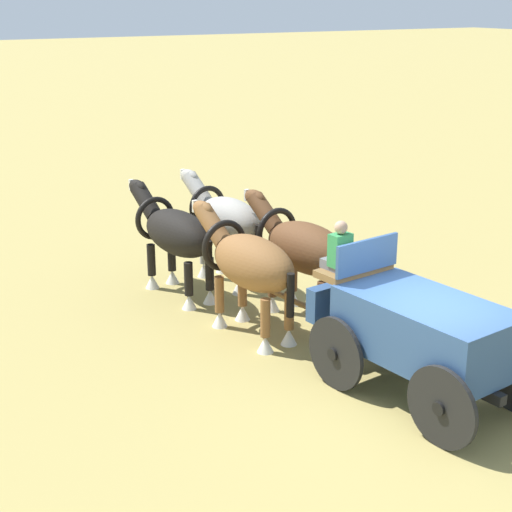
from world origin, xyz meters
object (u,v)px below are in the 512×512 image
at_px(draft_horse_rear_off, 303,249).
at_px(draft_horse_lead_near, 175,234).
at_px(show_wagon, 417,329).
at_px(draft_horse_lead_off, 226,220).
at_px(draft_horse_rear_near, 249,264).

height_order(draft_horse_rear_off, draft_horse_lead_near, draft_horse_rear_off).
height_order(show_wagon, draft_horse_lead_off, show_wagon).
height_order(draft_horse_rear_off, draft_horse_lead_off, draft_horse_rear_off).
bearing_deg(draft_horse_rear_off, draft_horse_rear_near, 96.92).
bearing_deg(draft_horse_lead_near, show_wagon, -167.18).
distance_m(draft_horse_rear_near, draft_horse_lead_off, 2.92).
bearing_deg(draft_horse_rear_off, show_wagon, 176.40).
relative_size(draft_horse_rear_near, draft_horse_rear_off, 0.98).
bearing_deg(draft_horse_rear_near, draft_horse_rear_off, -83.08).
height_order(draft_horse_rear_near, draft_horse_rear_off, draft_horse_rear_off).
xyz_separation_m(draft_horse_rear_near, draft_horse_lead_off, (2.75, -0.98, 0.02)).
relative_size(draft_horse_rear_near, draft_horse_lead_off, 1.03).
xyz_separation_m(draft_horse_rear_near, draft_horse_lead_near, (2.59, 0.31, -0.05)).
xyz_separation_m(draft_horse_lead_near, draft_horse_lead_off, (0.16, -1.29, 0.07)).
xyz_separation_m(draft_horse_rear_off, draft_horse_lead_near, (2.43, 1.60, -0.08)).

